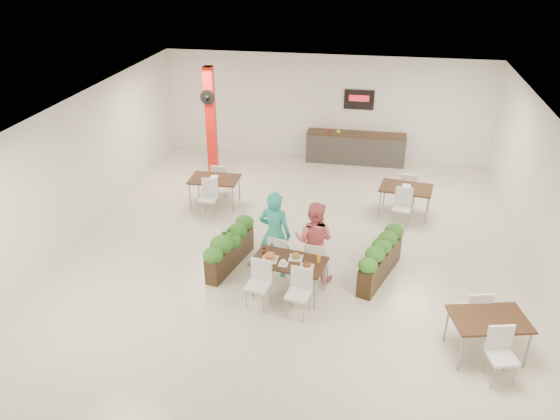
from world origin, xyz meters
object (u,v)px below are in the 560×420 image
object	(u,v)px
side_table_a	(215,182)
side_table_c	(489,324)
service_counter	(355,147)
main_table	(288,265)
planter_right	(381,257)
planter_left	(230,245)
diner_woman	(314,241)
side_table_b	(406,191)
red_column	(211,122)
diner_man	(275,234)

from	to	relation	value
side_table_a	side_table_c	xyz separation A→B (m)	(6.06, -4.71, -0.01)
service_counter	side_table_c	bearing A→B (deg)	-72.50
main_table	planter_right	world-z (taller)	planter_right
planter_left	diner_woman	bearing A→B (deg)	-3.60
planter_left	planter_right	bearing A→B (deg)	2.16
main_table	diner_woman	xyz separation A→B (m)	(0.41, 0.65, 0.22)
side_table_b	side_table_c	xyz separation A→B (m)	(1.21, -5.03, -0.01)
red_column	service_counter	world-z (taller)	red_column
main_table	diner_man	distance (m)	0.82
red_column	main_table	distance (m)	6.30
planter_left	side_table_c	world-z (taller)	planter_left
main_table	side_table_c	world-z (taller)	same
diner_woman	side_table_a	xyz separation A→B (m)	(-2.94, 2.91, -0.22)
side_table_a	planter_left	bearing A→B (deg)	-68.47
diner_man	side_table_a	bearing A→B (deg)	-43.25
planter_left	planter_right	distance (m)	3.14
red_column	side_table_c	distance (m)	9.37
diner_woman	planter_right	distance (m)	1.42
side_table_b	red_column	bearing A→B (deg)	173.20
red_column	service_counter	bearing A→B (deg)	25.00
diner_woman	side_table_c	world-z (taller)	diner_woman
side_table_a	diner_woman	bearing A→B (deg)	-45.61
side_table_c	diner_woman	bearing A→B (deg)	136.06
service_counter	side_table_b	xyz separation A→B (m)	(1.43, -3.36, 0.14)
side_table_b	side_table_c	bearing A→B (deg)	-67.84
diner_man	side_table_a	size ratio (longest dim) A/B	1.14
diner_woman	side_table_b	size ratio (longest dim) A/B	1.02
side_table_c	planter_right	bearing A→B (deg)	117.10
planter_left	side_table_b	world-z (taller)	planter_left
red_column	side_table_a	xyz separation A→B (m)	(0.59, -1.82, -1.01)
red_column	diner_man	size ratio (longest dim) A/B	1.72
side_table_a	side_table_b	size ratio (longest dim) A/B	0.98
diner_woman	side_table_c	xyz separation A→B (m)	(3.12, -1.80, -0.22)
diner_woman	planter_left	world-z (taller)	diner_woman
service_counter	main_table	xyz separation A→B (m)	(-0.88, -7.24, 0.14)
planter_right	side_table_a	size ratio (longest dim) A/B	1.11
planter_left	service_counter	bearing A→B (deg)	70.79
main_table	planter_right	bearing A→B (deg)	26.65
service_counter	side_table_c	size ratio (longest dim) A/B	1.79
diner_woman	planter_right	xyz separation A→B (m)	(1.35, 0.23, -0.36)
service_counter	planter_right	world-z (taller)	service_counter
planter_left	side_table_a	size ratio (longest dim) A/B	1.08
red_column	service_counter	size ratio (longest dim) A/B	1.07
side_table_b	planter_right	bearing A→B (deg)	-91.85
planter_right	side_table_a	bearing A→B (deg)	148.03
planter_left	side_table_c	size ratio (longest dim) A/B	1.05
red_column	planter_left	size ratio (longest dim) A/B	1.83
red_column	planter_left	xyz separation A→B (m)	(1.74, -4.61, -1.15)
service_counter	side_table_a	bearing A→B (deg)	-132.84
side_table_b	side_table_c	world-z (taller)	same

